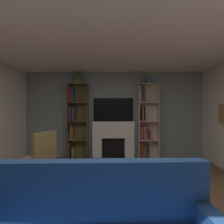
# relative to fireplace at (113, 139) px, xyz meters

# --- Properties ---
(ground_plane) EXTENTS (7.60, 7.60, 0.00)m
(ground_plane) POSITION_rel_fireplace_xyz_m (0.00, -3.07, -0.57)
(ground_plane) COLOR brown
(wall_back_accent) EXTENTS (5.46, 0.06, 2.59)m
(wall_back_accent) POSITION_rel_fireplace_xyz_m (0.00, 0.13, 0.73)
(wall_back_accent) COLOR gray
(wall_back_accent) RESTS_ON ground_plane
(ceiling) EXTENTS (5.46, 6.45, 0.06)m
(ceiling) POSITION_rel_fireplace_xyz_m (0.00, -3.07, 2.05)
(ceiling) COLOR white
(ceiling) RESTS_ON wall_back_accent
(fireplace) EXTENTS (1.34, 0.48, 1.10)m
(fireplace) POSITION_rel_fireplace_xyz_m (0.00, 0.00, 0.00)
(fireplace) COLOR white
(fireplace) RESTS_ON ground_plane
(tv) EXTENTS (1.18, 0.06, 0.70)m
(tv) POSITION_rel_fireplace_xyz_m (0.00, 0.07, 0.88)
(tv) COLOR black
(tv) RESTS_ON fireplace
(bookshelf_left) EXTENTS (0.60, 0.31, 2.21)m
(bookshelf_left) POSITION_rel_fireplace_xyz_m (-1.12, -0.01, 0.53)
(bookshelf_left) COLOR brown
(bookshelf_left) RESTS_ON ground_plane
(bookshelf_right) EXTENTS (0.60, 0.29, 2.21)m
(bookshelf_right) POSITION_rel_fireplace_xyz_m (0.97, -0.01, 0.46)
(bookshelf_right) COLOR beige
(bookshelf_right) RESTS_ON ground_plane
(potted_plant) EXTENTS (0.25, 0.25, 0.35)m
(potted_plant) POSITION_rel_fireplace_xyz_m (-1.05, -0.05, 1.83)
(potted_plant) COLOR #9D6B43
(potted_plant) RESTS_ON bookshelf_left
(vase_with_flowers) EXTENTS (0.14, 0.14, 0.35)m
(vase_with_flowers) POSITION_rel_fireplace_xyz_m (1.05, -0.05, 1.76)
(vase_with_flowers) COLOR #4468A4
(vase_with_flowers) RESTS_ON bookshelf_right
(armchair) EXTENTS (0.77, 0.78, 1.04)m
(armchair) POSITION_rel_fireplace_xyz_m (-1.34, -2.44, -0.03)
(armchair) COLOR brown
(armchair) RESTS_ON ground_plane
(coffee_table) EXTENTS (0.74, 0.41, 0.44)m
(coffee_table) POSITION_rel_fireplace_xyz_m (-0.10, -3.47, -0.20)
(coffee_table) COLOR #936247
(coffee_table) RESTS_ON ground_plane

